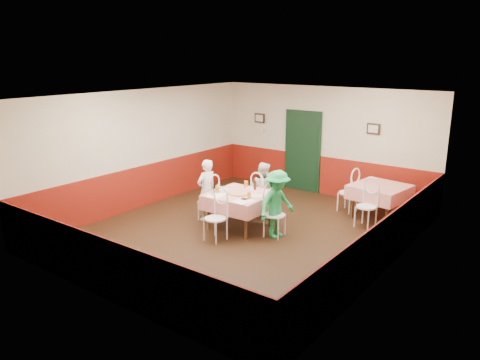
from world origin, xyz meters
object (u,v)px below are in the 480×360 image
Objects in this scene: chair_left at (209,200)px; chair_right at (275,215)px; chair_near at (215,219)px; wallet at (244,199)px; diner_right at (277,204)px; glass_c at (246,184)px; second_table at (379,202)px; main_table at (240,211)px; pizza at (239,193)px; diner_left at (207,190)px; diner_far at (263,190)px; chair_second_a at (348,193)px; glass_b at (249,196)px; chair_second_b at (366,207)px; beer_bottle at (255,185)px; glass_a at (218,189)px; chair_far at (262,198)px.

chair_left is 1.00× the size of chair_right.
chair_right is 1.20m from chair_near.
wallet is 0.66m from diner_right.
second_table is at bearing 40.60° from glass_c.
pizza reaches higher than main_table.
diner_right reaches higher than wallet.
chair_right is 0.66× the size of diner_left.
pizza is at bearing 89.67° from diner_far.
chair_second_a is (0.52, 2.35, 0.00)m from chair_right.
chair_second_a is 0.66× the size of diner_left.
diner_left is at bearing -148.70° from glass_c.
main_table is at bearing 151.77° from glass_b.
pizza is at bearing -133.48° from chair_second_b.
diner_left is (-0.05, -0.00, 0.23)m from chair_left.
pizza is at bearing 98.21° from diner_left.
main_table is 0.66m from beer_bottle.
glass_a is (-0.42, -0.20, 0.06)m from pizza.
main_table is 0.88× the size of diner_right.
beer_bottle is (0.08, 0.42, 0.50)m from main_table.
main_table is at bearing 96.92° from chair_far.
diner_far reaches higher than beer_bottle.
main_table is 0.95m from diner_left.
chair_near reaches higher than wallet.
glass_a is 0.70× the size of beer_bottle.
second_table is 2.46× the size of pizza.
second_table is 0.81× the size of diner_right.
chair_far is 0.94m from pizza.
chair_second_a and chair_second_b have the same top height.
pizza is (0.03, -0.88, 0.33)m from chair_far.
pizza reaches higher than second_table.
glass_a is 1.22m from diner_far.
main_table is at bearing 94.79° from chair_near.
chair_near is at bearing -119.66° from wallet.
glass_a reaches higher than pizza.
wallet is at bearing -71.39° from beer_bottle.
chair_far is at bearing 143.55° from diner_left.
diner_left is at bearing -141.50° from second_table.
chair_right is 1.35m from glass_a.
pizza is at bearing 96.99° from chair_far.
chair_right is at bearing 29.19° from wallet.
glass_b is 0.59m from diner_right.
chair_second_b is at bearing 36.27° from glass_a.
wallet reaches higher than main_table.
beer_bottle reaches higher than chair_near.
chair_second_a is (1.35, 3.23, 0.00)m from chair_near.
chair_second_b is 8.18× the size of wallet.
diner_left reaches higher than chair_near.
second_table is at bearing 55.96° from glass_b.
chair_left is 1.20m from chair_far.
glass_a is (0.44, -0.21, 0.39)m from chair_left.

